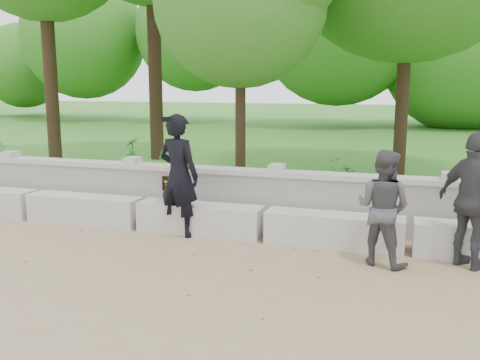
% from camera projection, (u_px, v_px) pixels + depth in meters
% --- Properties ---
extents(ground, '(80.00, 80.00, 0.00)m').
position_uv_depth(ground, '(66.00, 267.00, 6.57)').
color(ground, '#98815D').
rests_on(ground, ground).
extents(lawn, '(40.00, 22.00, 0.25)m').
position_uv_depth(lawn, '(298.00, 141.00, 19.65)').
color(lawn, '#30731D').
rests_on(lawn, ground).
extents(concrete_bench, '(11.90, 0.45, 0.45)m').
position_uv_depth(concrete_bench, '(140.00, 214.00, 8.30)').
color(concrete_bench, beige).
rests_on(concrete_bench, ground).
extents(parapet_wall, '(12.50, 0.35, 0.90)m').
position_uv_depth(parapet_wall, '(160.00, 190.00, 8.92)').
color(parapet_wall, '#B2B0A8').
rests_on(parapet_wall, ground).
extents(man_main, '(0.74, 0.67, 1.80)m').
position_uv_depth(man_main, '(179.00, 175.00, 7.80)').
color(man_main, black).
rests_on(man_main, ground).
extents(visitor_left, '(0.85, 0.77, 1.44)m').
position_uv_depth(visitor_left, '(383.00, 208.00, 6.57)').
color(visitor_left, '#444449').
rests_on(visitor_left, ground).
extents(visitor_right, '(1.00, 0.96, 1.67)m').
position_uv_depth(visitor_right, '(474.00, 201.00, 6.42)').
color(visitor_right, '#36363A').
rests_on(visitor_right, ground).
extents(shrub_a, '(0.41, 0.38, 0.65)m').
position_uv_depth(shrub_a, '(0.00, 155.00, 12.39)').
color(shrub_a, '#328D30').
rests_on(shrub_a, lawn).
extents(shrub_b, '(0.42, 0.42, 0.60)m').
position_uv_depth(shrub_b, '(165.00, 163.00, 11.40)').
color(shrub_b, '#328D30').
rests_on(shrub_b, lawn).
extents(shrub_c, '(0.73, 0.72, 0.61)m').
position_uv_depth(shrub_c, '(343.00, 175.00, 9.86)').
color(shrub_c, '#328D30').
rests_on(shrub_c, lawn).
extents(shrub_d, '(0.40, 0.43, 0.68)m').
position_uv_depth(shrub_d, '(133.00, 152.00, 12.88)').
color(shrub_d, '#328D30').
rests_on(shrub_d, lawn).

